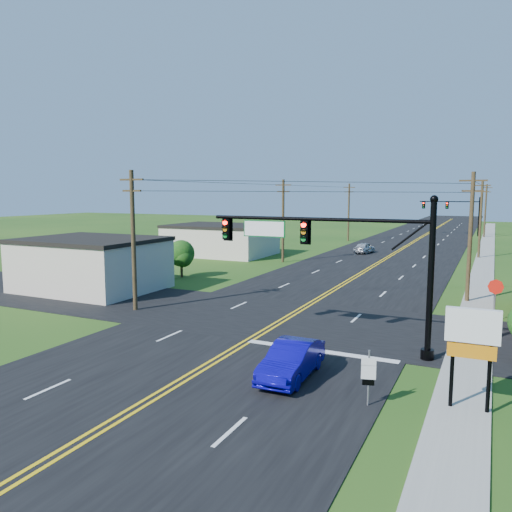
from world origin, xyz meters
The scene contains 20 objects.
ground centered at (0.00, 0.00, 0.00)m, with size 260.00×260.00×0.00m, color #1B4213.
road_main centered at (0.00, 50.00, 0.02)m, with size 16.00×220.00×0.04m, color black.
road_cross centered at (0.00, 12.00, 0.02)m, with size 70.00×10.00×0.04m, color black.
sidewalk centered at (10.50, 40.00, 0.04)m, with size 2.00×160.00×0.08m, color gray.
signal_mast_main centered at (4.34, 8.00, 4.75)m, with size 11.30×0.60×7.48m.
signal_mast_far centered at (4.44, 80.00, 4.55)m, with size 10.98×0.60×7.48m.
cream_bldg_near centered at (-17.00, 14.00, 2.06)m, with size 10.20×8.20×4.10m.
cream_bldg_far centered at (-19.00, 38.00, 1.86)m, with size 12.20×9.20×3.70m.
utility_pole_left_a centered at (-9.50, 10.00, 4.72)m, with size 1.80×0.28×9.00m.
utility_pole_left_b centered at (-9.50, 35.00, 4.72)m, with size 1.80×0.28×9.00m.
utility_pole_left_c centered at (-9.50, 62.00, 4.72)m, with size 1.80×0.28×9.00m.
utility_pole_right_a centered at (9.80, 22.00, 4.72)m, with size 1.80×0.28×9.00m.
utility_pole_right_b centered at (9.80, 48.00, 4.72)m, with size 1.80×0.28×9.00m.
utility_pole_right_c centered at (9.80, 78.00, 4.72)m, with size 1.80×0.28×9.00m.
tree_left centered at (-14.00, 22.00, 2.16)m, with size 2.40×2.40×3.37m.
blue_car centered at (4.03, 3.23, 0.73)m, with size 1.55×4.44×1.46m, color #0C0696.
distant_car centered at (-3.29, 46.78, 0.67)m, with size 1.59×3.95×1.35m, color #B9BABF.
route_sign centered at (7.50, 1.85, 1.21)m, with size 0.51×0.17×2.08m.
stop_sign centered at (11.52, 16.98, 1.81)m, with size 0.90×0.13×2.52m.
pylon_sign centered at (10.76, 3.00, 2.67)m, with size 1.79×0.30×3.66m.
Camera 1 is at (11.22, -15.20, 7.59)m, focal length 35.00 mm.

